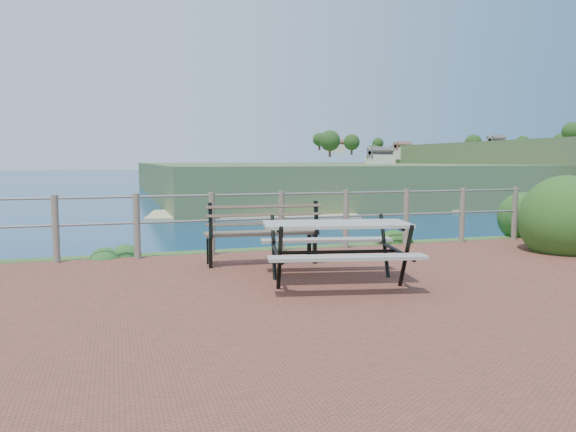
{
  "coord_description": "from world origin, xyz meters",
  "views": [
    {
      "loc": [
        -2.61,
        -5.44,
        1.53
      ],
      "look_at": [
        -0.32,
        1.96,
        0.75
      ],
      "focal_mm": 35.0,
      "sensor_mm": 36.0,
      "label": 1
    }
  ],
  "objects": [
    {
      "name": "shrub_lip_east",
      "position": [
        2.38,
        3.89,
        0.0
      ],
      "size": [
        0.84,
        0.84,
        0.61
      ],
      "primitive_type": "ellipsoid",
      "color": "#1C4615",
      "rests_on": "ground"
    },
    {
      "name": "picnic_table",
      "position": [
        -0.03,
        0.88,
        0.48
      ],
      "size": [
        1.87,
        1.51,
        0.74
      ],
      "rotation": [
        0.0,
        0.0,
        -0.2
      ],
      "color": "#A29C91",
      "rests_on": "ground"
    },
    {
      "name": "ocean",
      "position": [
        0.0,
        200.0,
        0.0
      ],
      "size": [
        1200.0,
        1200.0,
        0.0
      ],
      "primitive_type": "plane",
      "color": "#12566F",
      "rests_on": "ground"
    },
    {
      "name": "ground",
      "position": [
        0.0,
        0.0,
        0.0
      ],
      "size": [
        10.0,
        7.0,
        0.12
      ],
      "primitive_type": "cube",
      "color": "brown",
      "rests_on": "ground"
    },
    {
      "name": "shrub_right_edge",
      "position": [
        5.28,
        3.65,
        0.0
      ],
      "size": [
        1.04,
        1.04,
        1.49
      ],
      "primitive_type": "ellipsoid",
      "color": "#1C4615",
      "rests_on": "ground"
    },
    {
      "name": "park_bench",
      "position": [
        -0.59,
        2.37,
        0.61
      ],
      "size": [
        1.66,
        0.52,
        0.92
      ],
      "rotation": [
        0.0,
        0.0,
        -0.07
      ],
      "color": "brown",
      "rests_on": "ground"
    },
    {
      "name": "shrub_lip_west",
      "position": [
        -2.65,
        3.77,
        0.0
      ],
      "size": [
        0.67,
        0.67,
        0.37
      ],
      "primitive_type": "ellipsoid",
      "color": "#205523",
      "rests_on": "ground"
    },
    {
      "name": "safety_railing",
      "position": [
        0.0,
        3.35,
        0.57
      ],
      "size": [
        9.4,
        0.1,
        1.0
      ],
      "color": "#6B5B4C",
      "rests_on": "ground"
    },
    {
      "name": "distant_bay",
      "position": [
        173.07,
        202.61,
        -1.52
      ],
      "size": [
        290.0,
        232.36,
        24.0
      ],
      "color": "#35542A",
      "rests_on": "ground"
    }
  ]
}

